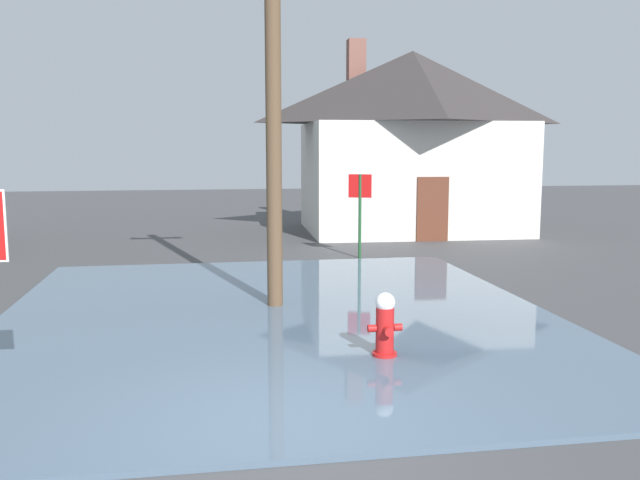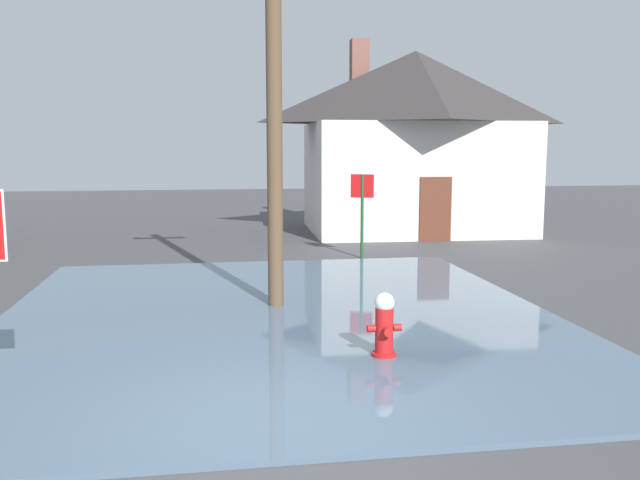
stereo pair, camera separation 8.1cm
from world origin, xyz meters
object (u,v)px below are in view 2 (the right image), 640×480
at_px(stop_sign_far, 362,199).
at_px(house, 414,139).
at_px(fire_hydrant, 384,327).
at_px(utility_pole, 274,71).

relative_size(stop_sign_far, house, 0.28).
bearing_deg(fire_hydrant, utility_pole, 110.03).
relative_size(utility_pole, house, 1.04).
bearing_deg(fire_hydrant, stop_sign_far, 79.47).
height_order(utility_pole, house, utility_pole).
bearing_deg(house, fire_hydrant, -108.31).
height_order(fire_hydrant, stop_sign_far, stop_sign_far).
bearing_deg(utility_pole, stop_sign_far, 62.13).
bearing_deg(house, stop_sign_far, -119.17).
xyz_separation_m(fire_hydrant, house, (4.60, 13.91, 2.71)).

